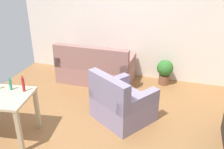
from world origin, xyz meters
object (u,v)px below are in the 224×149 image
object	(u,v)px
potted_plant	(165,70)
armchair	(121,104)
bottle_red	(23,84)
couch	(95,69)
bottle_tall	(10,84)

from	to	relation	value
potted_plant	armchair	bearing A→B (deg)	-109.58
potted_plant	bottle_red	world-z (taller)	bottle_red
potted_plant	couch	bearing A→B (deg)	-168.50
couch	bottle_red	distance (m)	2.19
armchair	bottle_red	size ratio (longest dim) A/B	4.61
armchair	bottle_tall	size ratio (longest dim) A/B	5.52
bottle_tall	potted_plant	bearing A→B (deg)	48.26
potted_plant	bottle_red	distance (m)	3.12
potted_plant	armchair	distance (m)	1.72
potted_plant	armchair	xyz separation A→B (m)	(-0.58, -1.62, -0.01)
couch	bottle_tall	size ratio (longest dim) A/B	7.64
armchair	potted_plant	bearing A→B (deg)	-76.29
potted_plant	bottle_tall	xyz separation A→B (m)	(-2.15, -2.41, 0.52)
potted_plant	armchair	world-z (taller)	armchair
potted_plant	bottle_tall	size ratio (longest dim) A/B	2.59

